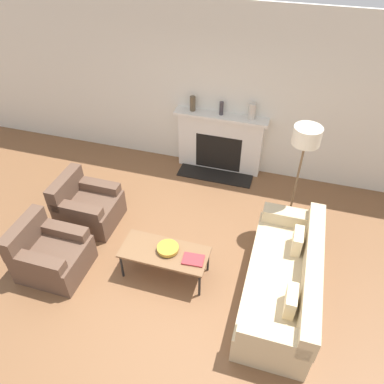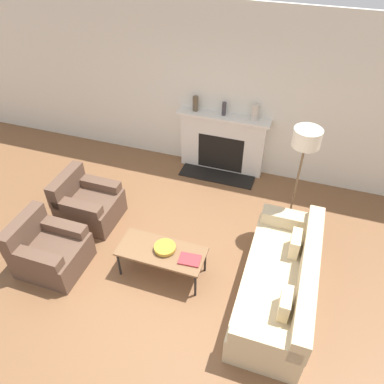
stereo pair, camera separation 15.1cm
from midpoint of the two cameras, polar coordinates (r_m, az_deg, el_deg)
The scene contains 13 objects.
ground_plane at distance 5.21m, azimuth -5.41°, elevation -14.02°, with size 18.00×18.00×0.00m, color brown.
wall_back at distance 6.55m, azimuth 4.43°, elevation 14.97°, with size 18.00×0.06×2.90m.
fireplace at distance 6.82m, azimuth 5.23°, elevation 7.33°, with size 1.63×0.59×1.11m.
couch at distance 4.97m, azimuth 14.23°, elevation -13.37°, with size 0.85×2.10×0.80m.
armchair_near at distance 5.52m, azimuth -20.25°, elevation -8.38°, with size 0.87×0.77×0.79m.
armchair_far at distance 6.07m, azimuth -14.97°, elevation -1.77°, with size 0.87×0.77×0.79m.
coffee_table at distance 5.02m, azimuth -3.81°, elevation -9.18°, with size 1.17×0.51×0.45m.
bowl at distance 4.97m, azimuth -3.28°, elevation -8.47°, with size 0.29×0.29×0.07m.
book at distance 4.87m, azimuth 0.54°, elevation -10.28°, with size 0.29×0.22×0.02m.
floor_lamp at distance 5.16m, azimuth 17.47°, elevation 5.85°, with size 0.38×0.38×1.80m.
mantel_vase_left at distance 6.61m, azimuth 1.20°, elevation 13.31°, with size 0.10×0.10×0.26m.
mantel_vase_center_left at distance 6.50m, azimuth 5.58°, elevation 12.51°, with size 0.07×0.07×0.23m.
mantel_vase_center_right at distance 6.41m, azimuth 10.20°, elevation 11.85°, with size 0.12×0.12×0.27m.
Camera 2 is at (1.50, -2.72, 4.20)m, focal length 35.00 mm.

